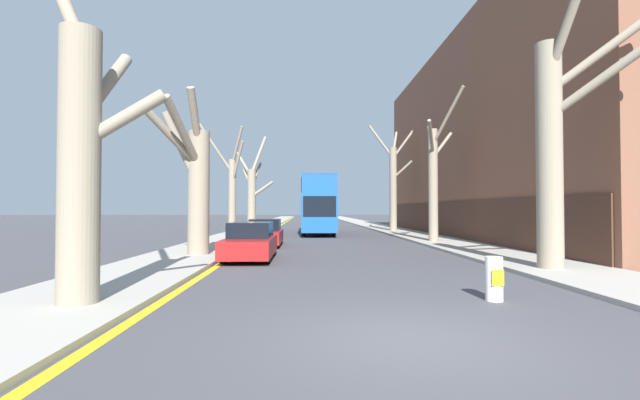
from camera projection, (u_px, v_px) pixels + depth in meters
name	position (u px, v px, depth m)	size (l,w,h in m)	color
ground_plane	(411.00, 340.00, 6.44)	(300.00, 300.00, 0.00)	#424247
sidewalk_left	(268.00, 224.00, 56.17)	(3.45, 120.00, 0.12)	#A39E93
sidewalk_right	(367.00, 224.00, 56.62)	(3.45, 120.00, 0.12)	#A39E93
building_facade_right	(513.00, 140.00, 30.57)	(10.08, 33.97, 13.97)	brown
kerb_line_stripe	(282.00, 224.00, 56.24)	(0.24, 120.00, 0.01)	yellow
street_tree_left_0	(80.00, 148.00, 8.55)	(3.37, 1.95, 8.68)	gray
street_tree_left_1	(195.00, 181.00, 17.49)	(2.07, 3.16, 6.73)	gray
street_tree_left_2	(232.00, 191.00, 25.81)	(2.85, 2.91, 7.13)	gray
street_tree_left_3	(252.00, 193.00, 35.80)	(3.60, 3.07, 8.32)	gray
street_tree_right_0	(555.00, 143.00, 13.44)	(3.07, 2.58, 8.82)	gray
street_tree_right_1	(434.00, 177.00, 25.21)	(2.58, 3.71, 8.77)	gray
street_tree_right_2	(393.00, 182.00, 37.77)	(4.00, 3.65, 9.53)	gray
double_decker_bus	(317.00, 202.00, 34.39)	(2.55, 10.38, 4.47)	#19519E
parked_car_0	(250.00, 242.00, 16.84)	(1.83, 4.30, 1.46)	maroon
parked_car_1	(265.00, 233.00, 23.00)	(1.77, 4.03, 1.45)	maroon
traffic_bollard	(494.00, 279.00, 9.20)	(0.37, 0.38, 0.95)	white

